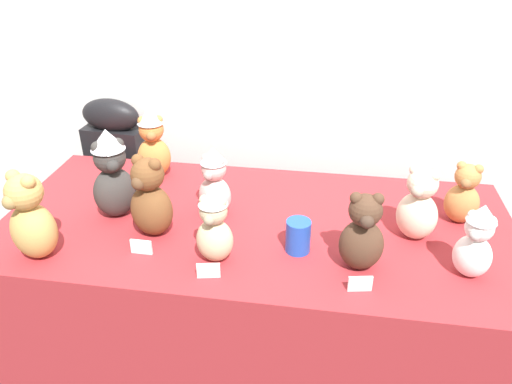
{
  "coord_description": "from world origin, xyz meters",
  "views": [
    {
      "loc": [
        0.23,
        -1.19,
        1.66
      ],
      "look_at": [
        0.0,
        0.25,
        0.83
      ],
      "focal_mm": 34.43,
      "sensor_mm": 36.0,
      "label": 1
    }
  ],
  "objects_px": {
    "teddy_bear_chestnut": "(150,199)",
    "teddy_bear_blush": "(214,182)",
    "teddy_bear_snow": "(476,242)",
    "party_cup_blue": "(298,236)",
    "teddy_bear_caramel": "(463,195)",
    "display_table": "(256,297)",
    "instrument_case": "(122,189)",
    "teddy_bear_sand": "(214,226)",
    "teddy_bear_honey": "(31,219)",
    "teddy_bear_ginger": "(153,143)",
    "teddy_bear_cream": "(418,206)",
    "teddy_bear_cocoa": "(363,234)",
    "teddy_bear_charcoal": "(112,175)"
  },
  "relations": [
    {
      "from": "display_table",
      "to": "teddy_bear_honey",
      "type": "distance_m",
      "value": 0.87
    },
    {
      "from": "teddy_bear_sand",
      "to": "teddy_bear_blush",
      "type": "xyz_separation_m",
      "value": [
        -0.06,
        0.27,
        0.0
      ]
    },
    {
      "from": "teddy_bear_snow",
      "to": "party_cup_blue",
      "type": "height_order",
      "value": "teddy_bear_snow"
    },
    {
      "from": "teddy_bear_cocoa",
      "to": "teddy_bear_blush",
      "type": "relative_size",
      "value": 1.0
    },
    {
      "from": "teddy_bear_cream",
      "to": "teddy_bear_snow",
      "type": "bearing_deg",
      "value": -25.24
    },
    {
      "from": "display_table",
      "to": "teddy_bear_charcoal",
      "type": "height_order",
      "value": "teddy_bear_charcoal"
    },
    {
      "from": "teddy_bear_honey",
      "to": "teddy_bear_ginger",
      "type": "bearing_deg",
      "value": 94.57
    },
    {
      "from": "teddy_bear_cocoa",
      "to": "teddy_bear_chestnut",
      "type": "bearing_deg",
      "value": 169.48
    },
    {
      "from": "teddy_bear_snow",
      "to": "teddy_bear_chestnut",
      "type": "distance_m",
      "value": 1.01
    },
    {
      "from": "teddy_bear_cream",
      "to": "party_cup_blue",
      "type": "bearing_deg",
      "value": -133.09
    },
    {
      "from": "teddy_bear_chestnut",
      "to": "teddy_bear_blush",
      "type": "bearing_deg",
      "value": 59.33
    },
    {
      "from": "teddy_bear_cream",
      "to": "teddy_bear_caramel",
      "type": "bearing_deg",
      "value": 63.61
    },
    {
      "from": "teddy_bear_blush",
      "to": "party_cup_blue",
      "type": "height_order",
      "value": "teddy_bear_blush"
    },
    {
      "from": "teddy_bear_caramel",
      "to": "party_cup_blue",
      "type": "bearing_deg",
      "value": -135.73
    },
    {
      "from": "teddy_bear_cream",
      "to": "teddy_bear_sand",
      "type": "bearing_deg",
      "value": -133.4
    },
    {
      "from": "teddy_bear_charcoal",
      "to": "teddy_bear_snow",
      "type": "bearing_deg",
      "value": -42.01
    },
    {
      "from": "teddy_bear_snow",
      "to": "teddy_bear_blush",
      "type": "xyz_separation_m",
      "value": [
        -0.83,
        0.22,
        0.01
      ]
    },
    {
      "from": "teddy_bear_caramel",
      "to": "teddy_bear_sand",
      "type": "relative_size",
      "value": 0.89
    },
    {
      "from": "display_table",
      "to": "teddy_bear_sand",
      "type": "relative_size",
      "value": 7.02
    },
    {
      "from": "teddy_bear_snow",
      "to": "teddy_bear_charcoal",
      "type": "xyz_separation_m",
      "value": [
        -1.18,
        0.16,
        0.04
      ]
    },
    {
      "from": "teddy_bear_chestnut",
      "to": "teddy_bear_cocoa",
      "type": "bearing_deg",
      "value": 11.98
    },
    {
      "from": "teddy_bear_honey",
      "to": "display_table",
      "type": "bearing_deg",
      "value": 46.97
    },
    {
      "from": "instrument_case",
      "to": "teddy_bear_caramel",
      "type": "relative_size",
      "value": 4.1
    },
    {
      "from": "teddy_bear_ginger",
      "to": "teddy_bear_chestnut",
      "type": "height_order",
      "value": "teddy_bear_ginger"
    },
    {
      "from": "teddy_bear_honey",
      "to": "teddy_bear_charcoal",
      "type": "bearing_deg",
      "value": 83.12
    },
    {
      "from": "teddy_bear_cocoa",
      "to": "teddy_bear_caramel",
      "type": "height_order",
      "value": "teddy_bear_cocoa"
    },
    {
      "from": "teddy_bear_cocoa",
      "to": "teddy_bear_sand",
      "type": "relative_size",
      "value": 1.02
    },
    {
      "from": "teddy_bear_sand",
      "to": "teddy_bear_chestnut",
      "type": "height_order",
      "value": "teddy_bear_chestnut"
    },
    {
      "from": "teddy_bear_caramel",
      "to": "teddy_bear_snow",
      "type": "xyz_separation_m",
      "value": [
        -0.03,
        -0.31,
        0.01
      ]
    },
    {
      "from": "teddy_bear_caramel",
      "to": "display_table",
      "type": "bearing_deg",
      "value": -152.1
    },
    {
      "from": "teddy_bear_sand",
      "to": "teddy_bear_blush",
      "type": "relative_size",
      "value": 0.98
    },
    {
      "from": "teddy_bear_snow",
      "to": "teddy_bear_sand",
      "type": "height_order",
      "value": "teddy_bear_sand"
    },
    {
      "from": "teddy_bear_cocoa",
      "to": "teddy_bear_chestnut",
      "type": "xyz_separation_m",
      "value": [
        -0.69,
        0.08,
        0.01
      ]
    },
    {
      "from": "display_table",
      "to": "teddy_bear_cream",
      "type": "xyz_separation_m",
      "value": [
        0.54,
        -0.01,
        0.48
      ]
    },
    {
      "from": "instrument_case",
      "to": "teddy_bear_sand",
      "type": "height_order",
      "value": "teddy_bear_sand"
    },
    {
      "from": "teddy_bear_cream",
      "to": "teddy_bear_honey",
      "type": "relative_size",
      "value": 0.89
    },
    {
      "from": "teddy_bear_caramel",
      "to": "teddy_bear_cream",
      "type": "distance_m",
      "value": 0.21
    },
    {
      "from": "teddy_bear_cocoa",
      "to": "teddy_bear_charcoal",
      "type": "bearing_deg",
      "value": 164.64
    },
    {
      "from": "teddy_bear_cream",
      "to": "teddy_bear_ginger",
      "type": "bearing_deg",
      "value": -169.32
    },
    {
      "from": "display_table",
      "to": "teddy_bear_snow",
      "type": "xyz_separation_m",
      "value": [
        0.68,
        -0.19,
        0.47
      ]
    },
    {
      "from": "teddy_bear_snow",
      "to": "teddy_bear_cream",
      "type": "relative_size",
      "value": 0.94
    },
    {
      "from": "display_table",
      "to": "teddy_bear_chestnut",
      "type": "bearing_deg",
      "value": -159.65
    },
    {
      "from": "display_table",
      "to": "teddy_bear_caramel",
      "type": "bearing_deg",
      "value": 9.23
    },
    {
      "from": "display_table",
      "to": "party_cup_blue",
      "type": "bearing_deg",
      "value": -42.78
    },
    {
      "from": "teddy_bear_blush",
      "to": "teddy_bear_cocoa",
      "type": "bearing_deg",
      "value": -9.06
    },
    {
      "from": "teddy_bear_chestnut",
      "to": "teddy_bear_charcoal",
      "type": "xyz_separation_m",
      "value": [
        -0.17,
        0.09,
        0.03
      ]
    },
    {
      "from": "teddy_bear_caramel",
      "to": "teddy_bear_snow",
      "type": "distance_m",
      "value": 0.31
    },
    {
      "from": "teddy_bear_cocoa",
      "to": "teddy_bear_chestnut",
      "type": "height_order",
      "value": "teddy_bear_chestnut"
    },
    {
      "from": "teddy_bear_blush",
      "to": "teddy_bear_cream",
      "type": "distance_m",
      "value": 0.69
    },
    {
      "from": "teddy_bear_caramel",
      "to": "party_cup_blue",
      "type": "height_order",
      "value": "teddy_bear_caramel"
    }
  ]
}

